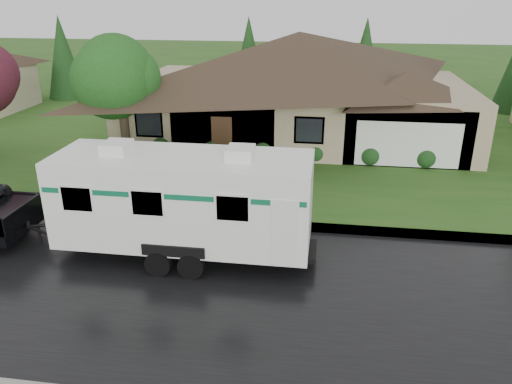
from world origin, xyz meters
TOP-DOWN VIEW (x-y plane):
  - ground at (0.00, 0.00)m, footprint 140.00×140.00m
  - road at (0.00, -2.00)m, footprint 140.00×8.00m
  - curb at (0.00, 2.25)m, footprint 140.00×0.50m
  - lawn at (0.00, 15.00)m, footprint 140.00×26.00m
  - house_main at (2.29, 13.84)m, footprint 19.44×10.80m
  - tree_left_green at (-5.22, 7.00)m, footprint 3.60×3.60m
  - shrub_row at (2.00, 9.30)m, footprint 13.60×1.00m
  - travel_trailer at (-0.45, -0.16)m, footprint 8.10×2.85m

SIDE VIEW (x-z plane):
  - ground at x=0.00m, z-range 0.00..0.00m
  - road at x=0.00m, z-range 0.00..0.01m
  - curb at x=0.00m, z-range 0.00..0.15m
  - lawn at x=0.00m, z-range 0.00..0.15m
  - shrub_row at x=2.00m, z-range 0.15..1.15m
  - travel_trailer at x=-0.45m, z-range 0.11..3.74m
  - house_main at x=2.29m, z-range 0.14..7.04m
  - tree_left_green at x=-5.22m, z-range 1.30..7.27m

